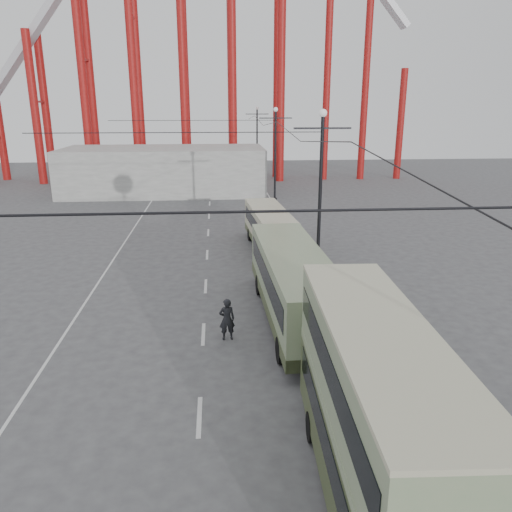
{
  "coord_description": "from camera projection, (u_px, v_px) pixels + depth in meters",
  "views": [
    {
      "loc": [
        -0.29,
        -9.82,
        9.53
      ],
      "look_at": [
        1.42,
        11.61,
        3.0
      ],
      "focal_mm": 35.0,
      "sensor_mm": 36.0,
      "label": 1
    }
  ],
  "objects": [
    {
      "name": "single_decker_green",
      "position": [
        294.0,
        283.0,
        22.51
      ],
      "size": [
        2.96,
        11.54,
        3.24
      ],
      "rotation": [
        0.0,
        0.0,
        0.03
      ],
      "color": "gray",
      "rests_on": "ground"
    },
    {
      "name": "lamp_post_far",
      "position": [
        275.0,
        156.0,
        49.38
      ],
      "size": [
        3.2,
        0.44,
        9.32
      ],
      "color": "black",
      "rests_on": "ground"
    },
    {
      "name": "road_markings",
      "position": [
        209.0,
        265.0,
        30.88
      ],
      "size": [
        12.52,
        120.0,
        0.01
      ],
      "color": "silver",
      "rests_on": "ground"
    },
    {
      "name": "pedestrian",
      "position": [
        227.0,
        319.0,
        20.89
      ],
      "size": [
        0.72,
        0.52,
        1.84
      ],
      "primitive_type": "imported",
      "rotation": [
        0.0,
        0.0,
        3.26
      ],
      "color": "black",
      "rests_on": "ground"
    },
    {
      "name": "double_decker_bus",
      "position": [
        374.0,
        410.0,
        11.62
      ],
      "size": [
        2.65,
        9.11,
        4.84
      ],
      "rotation": [
        0.0,
        0.0,
        -0.04
      ],
      "color": "#344223",
      "rests_on": "ground"
    },
    {
      "name": "lamp_post_mid",
      "position": [
        320.0,
        194.0,
        28.39
      ],
      "size": [
        3.2,
        0.44,
        9.32
      ],
      "color": "black",
      "rests_on": "ground"
    },
    {
      "name": "fairground_shed",
      "position": [
        165.0,
        170.0,
        55.8
      ],
      "size": [
        22.0,
        10.0,
        5.0
      ],
      "primitive_type": "cube",
      "color": "gray",
      "rests_on": "ground"
    },
    {
      "name": "single_decker_cream",
      "position": [
        269.0,
        227.0,
        33.88
      ],
      "size": [
        2.82,
        9.01,
        2.76
      ],
      "rotation": [
        0.0,
        0.0,
        0.06
      ],
      "color": "beige",
      "rests_on": "ground"
    },
    {
      "name": "lamp_post_distant",
      "position": [
        257.0,
        141.0,
        70.36
      ],
      "size": [
        3.2,
        0.44,
        9.32
      ],
      "color": "black",
      "rests_on": "ground"
    }
  ]
}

